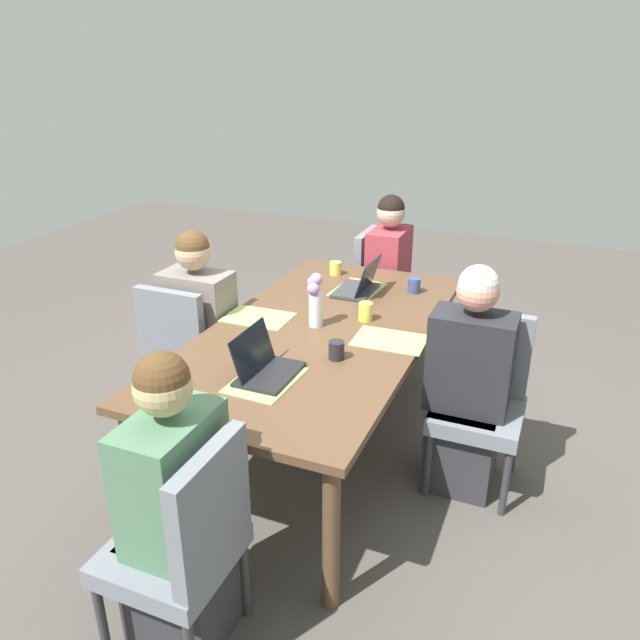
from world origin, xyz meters
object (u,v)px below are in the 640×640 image
chair_far_right_near (185,348)px  flower_vase (315,298)px  person_far_right_near (200,341)px  coffee_mug_centre_right (335,268)px  laptop_head_left_left_near (264,367)px  coffee_mug_centre_left (414,285)px  chair_head_left_left_near (186,540)px  laptop_head_right_left_mid (359,286)px  dining_table (320,340)px  person_head_left_left_near (178,518)px  coffee_mug_near_right (336,350)px  coffee_mug_near_left (366,312)px  chair_near_left_far (481,393)px  person_near_left_far (467,393)px  chair_head_right_left_mid (380,285)px  person_head_right_left_mid (388,286)px

chair_far_right_near → flower_vase: 0.90m
person_far_right_near → coffee_mug_centre_right: 1.03m
laptop_head_left_left_near → coffee_mug_centre_left: size_ratio=3.52×
chair_head_left_left_near → laptop_head_right_left_mid: laptop_head_right_left_mid is taller
coffee_mug_centre_right → dining_table: bearing=-163.9°
person_head_left_left_near → laptop_head_left_left_near: person_head_left_left_near is taller
person_head_left_left_near → coffee_mug_centre_right: person_head_left_left_near is taller
dining_table → coffee_mug_near_right: 0.38m
chair_far_right_near → laptop_head_right_left_mid: size_ratio=2.81×
dining_table → coffee_mug_near_left: (0.20, -0.18, 0.12)m
chair_head_left_left_near → coffee_mug_near_left: size_ratio=8.96×
chair_head_left_left_near → person_head_left_left_near: person_head_left_left_near is taller
dining_table → person_far_right_near: 0.79m
laptop_head_left_left_near → coffee_mug_near_right: size_ratio=3.61×
flower_vase → coffee_mug_near_right: bearing=-142.5°
chair_near_left_far → person_head_left_left_near: bearing=148.2°
chair_far_right_near → laptop_head_left_left_near: size_ratio=2.81×
person_near_left_far → coffee_mug_centre_left: size_ratio=13.15×
chair_head_left_left_near → coffee_mug_near_left: 1.61m
coffee_mug_near_right → coffee_mug_centre_left: coffee_mug_centre_left is taller
dining_table → coffee_mug_near_left: coffee_mug_near_left is taller
chair_head_right_left_mid → person_far_right_near: (-1.41, 0.67, 0.03)m
chair_head_left_left_near → chair_near_left_far: (1.46, -0.79, 0.00)m
chair_near_left_far → person_head_right_left_mid: bearing=34.7°
person_far_right_near → coffee_mug_near_left: (0.19, -0.96, 0.27)m
coffee_mug_centre_right → person_head_right_left_mid: bearing=-23.2°
dining_table → coffee_mug_near_right: size_ratio=24.51×
chair_head_left_left_near → person_near_left_far: person_near_left_far is taller
person_head_left_left_near → chair_far_right_near: (1.25, 0.82, -0.03)m
person_near_left_far → laptop_head_right_left_mid: (0.59, 0.78, 0.26)m
chair_far_right_near → person_near_left_far: bearing=-87.6°
coffee_mug_centre_left → person_near_left_far: bearing=-146.5°
coffee_mug_centre_left → chair_head_right_left_mid: bearing=31.5°
chair_head_right_left_mid → coffee_mug_centre_left: 0.86m
person_far_right_near → coffee_mug_near_left: 1.01m
person_head_left_left_near → coffee_mug_centre_right: size_ratio=13.92×
dining_table → coffee_mug_centre_right: 0.90m
person_head_left_left_near → flower_vase: person_head_left_left_near is taller
flower_vase → laptop_head_left_left_near: (-0.60, -0.01, -0.12)m
person_far_right_near → person_head_left_left_near: bearing=-150.2°
chair_near_left_far → flower_vase: bearing=93.6°
person_head_right_left_mid → flower_vase: size_ratio=4.10×
chair_head_right_left_mid → coffee_mug_centre_left: size_ratio=9.90×
coffee_mug_centre_left → coffee_mug_centre_right: 0.58m
person_head_right_left_mid → coffee_mug_centre_left: (-0.63, -0.35, 0.26)m
coffee_mug_near_left → person_head_left_left_near: bearing=172.6°
person_head_right_left_mid → coffee_mug_centre_right: (-0.50, 0.22, 0.26)m
person_head_left_left_near → chair_head_right_left_mid: bearing=2.0°
person_head_left_left_near → coffee_mug_centre_right: 2.20m
chair_far_right_near → laptop_head_right_left_mid: 1.11m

